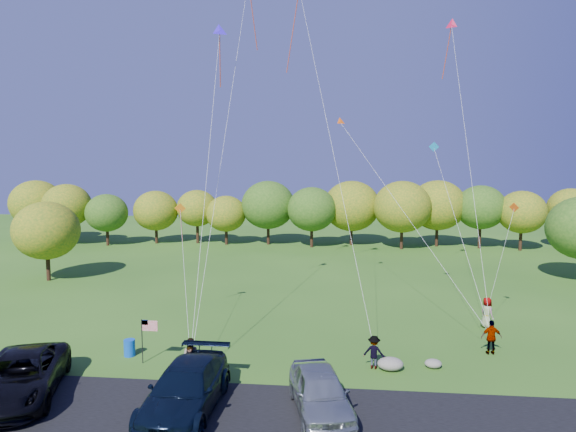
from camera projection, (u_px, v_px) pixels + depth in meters
name	position (u px, v px, depth m)	size (l,w,h in m)	color
ground	(268.00, 377.00, 24.88)	(140.00, 140.00, 0.00)	#2C5A19
asphalt_lane	(254.00, 417.00, 20.92)	(44.00, 6.00, 0.06)	black
treeline	(340.00, 210.00, 59.77)	(74.93, 27.87, 8.03)	#3A2215
minivan_dark	(20.00, 376.00, 22.52)	(3.17, 6.88, 1.91)	black
minivan_navy	(186.00, 389.00, 21.24)	(2.69, 6.62, 1.92)	black
minivan_silver	(320.00, 392.00, 21.09)	(2.15, 5.35, 1.82)	#969C9F
flyer_a	(190.00, 364.00, 24.37)	(0.61, 0.40, 1.67)	#4C4C59
flyer_b	(192.00, 358.00, 24.71)	(0.94, 0.74, 1.94)	#4C4C59
flyer_c	(374.00, 352.00, 25.83)	(1.09, 0.63, 1.69)	#4C4C59
flyer_d	(491.00, 337.00, 27.71)	(1.10, 0.46, 1.88)	#4C4C59
flyer_e	(487.00, 313.00, 32.13)	(0.95, 0.62, 1.94)	#4C4C59
park_bench	(8.00, 360.00, 25.59)	(1.75, 0.95, 1.00)	#133514
trash_barrel	(130.00, 348.00, 27.52)	(0.60, 0.60, 0.89)	blue
flag_assembly	(147.00, 331.00, 26.37)	(0.86, 0.56, 2.33)	black
boulder_near	(390.00, 364.00, 25.64)	(1.30, 1.02, 0.65)	gray
boulder_far	(433.00, 364.00, 25.94)	(0.86, 0.72, 0.45)	gray
kites_aloft	(310.00, 27.00, 35.38)	(21.06, 8.70, 16.85)	orange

